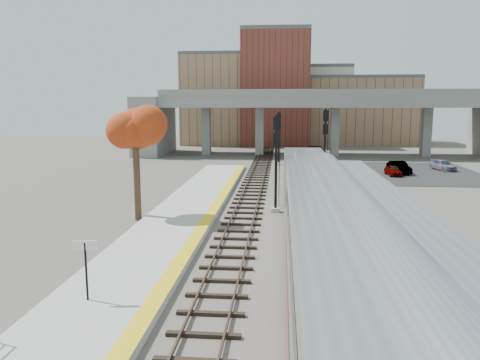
% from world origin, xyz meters
% --- Properties ---
extents(ground, '(160.00, 160.00, 0.00)m').
position_xyz_m(ground, '(0.00, 0.00, 0.00)').
color(ground, '#47423D').
rests_on(ground, ground).
extents(platform, '(4.50, 60.00, 0.35)m').
position_xyz_m(platform, '(-7.25, 0.00, 0.17)').
color(platform, '#9E9E99').
rests_on(platform, ground).
extents(yellow_strip, '(0.70, 60.00, 0.01)m').
position_xyz_m(yellow_strip, '(-5.35, 0.00, 0.35)').
color(yellow_strip, yellow).
rests_on(yellow_strip, platform).
extents(tracks, '(10.70, 95.00, 0.25)m').
position_xyz_m(tracks, '(0.93, 12.50, 0.08)').
color(tracks, black).
rests_on(tracks, ground).
extents(overpass, '(54.00, 12.00, 9.50)m').
position_xyz_m(overpass, '(4.92, 45.00, 5.81)').
color(overpass, slate).
rests_on(overpass, ground).
extents(buildings_far, '(43.00, 21.00, 20.60)m').
position_xyz_m(buildings_far, '(1.26, 66.57, 7.88)').
color(buildings_far, '#906D53').
rests_on(buildings_far, ground).
extents(parking_lot, '(14.00, 18.00, 0.04)m').
position_xyz_m(parking_lot, '(14.00, 28.00, 0.02)').
color(parking_lot, black).
rests_on(parking_lot, ground).
extents(locomotive, '(3.02, 19.05, 4.10)m').
position_xyz_m(locomotive, '(1.00, 4.96, 2.28)').
color(locomotive, '#A8AAB2').
rests_on(locomotive, ground).
extents(signal_mast_near, '(0.60, 0.64, 6.82)m').
position_xyz_m(signal_mast_near, '(-1.10, 7.63, 3.34)').
color(signal_mast_near, '#9E9E99').
rests_on(signal_mast_near, ground).
extents(signal_mast_mid, '(0.60, 0.64, 7.14)m').
position_xyz_m(signal_mast_mid, '(3.00, 16.27, 3.56)').
color(signal_mast_mid, '#9E9E99').
rests_on(signal_mast_mid, ground).
extents(signal_mast_far, '(0.60, 0.64, 6.59)m').
position_xyz_m(signal_mast_far, '(-1.10, 33.48, 3.18)').
color(signal_mast_far, '#9E9E99').
rests_on(signal_mast_far, ground).
extents(station_sign, '(0.90, 0.20, 2.27)m').
position_xyz_m(station_sign, '(-7.84, -8.71, 1.98)').
color(station_sign, black).
rests_on(station_sign, platform).
extents(tree, '(3.60, 3.60, 8.40)m').
position_xyz_m(tree, '(-10.03, 4.55, 6.23)').
color(tree, '#382619').
rests_on(tree, ground).
extents(car_a, '(1.46, 3.21, 1.07)m').
position_xyz_m(car_a, '(11.06, 25.51, 0.57)').
color(car_a, '#99999E').
rests_on(car_a, parking_lot).
extents(car_b, '(2.00, 4.18, 1.32)m').
position_xyz_m(car_b, '(12.03, 27.06, 0.70)').
color(car_b, '#99999E').
rests_on(car_b, parking_lot).
extents(car_c, '(2.50, 4.08, 1.11)m').
position_xyz_m(car_c, '(17.69, 30.24, 0.59)').
color(car_c, '#99999E').
rests_on(car_c, parking_lot).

